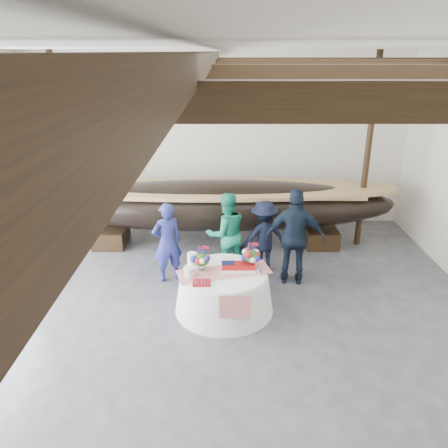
{
  "coord_description": "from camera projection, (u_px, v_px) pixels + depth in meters",
  "views": [
    {
      "loc": [
        0.18,
        -5.49,
        4.46
      ],
      "look_at": [
        0.2,
        2.86,
        1.14
      ],
      "focal_mm": 35.0,
      "sensor_mm": 36.0,
      "label": 1
    }
  ],
  "objects": [
    {
      "name": "guest_woman_blue",
      "position": [
        167.0,
        242.0,
        8.86
      ],
      "size": [
        0.73,
        0.63,
        1.69
      ],
      "primitive_type": "imported",
      "rotation": [
        0.0,
        0.0,
        3.58
      ],
      "color": "navy",
      "rests_on": "ground"
    },
    {
      "name": "guest_man_right",
      "position": [
        295.0,
        237.0,
        8.7
      ],
      "size": [
        1.23,
        0.65,
        2.0
      ],
      "primitive_type": "imported",
      "rotation": [
        0.0,
        0.0,
        3.0
      ],
      "color": "black",
      "rests_on": "ground"
    },
    {
      "name": "wall_back",
      "position": [
        216.0,
        141.0,
        11.5
      ],
      "size": [
        10.0,
        0.02,
        4.5
      ],
      "primitive_type": "cube",
      "color": "silver",
      "rests_on": "ground"
    },
    {
      "name": "ceiling",
      "position": [
        208.0,
        47.0,
        5.09
      ],
      "size": [
        10.0,
        12.0,
        0.01
      ],
      "primitive_type": "cube",
      "color": "white",
      "rests_on": "wall_back"
    },
    {
      "name": "guest_woman_teal",
      "position": [
        226.0,
        234.0,
        9.14
      ],
      "size": [
        1.04,
        0.91,
        1.79
      ],
      "primitive_type": "imported",
      "rotation": [
        0.0,
        0.0,
        3.45
      ],
      "color": "#1A8968",
      "rests_on": "ground"
    },
    {
      "name": "tabletop_items",
      "position": [
        224.0,
        261.0,
        7.88
      ],
      "size": [
        1.75,
        1.02,
        0.4
      ],
      "color": "#B41B12",
      "rests_on": "banquet_table"
    },
    {
      "name": "banquet_table",
      "position": [
        224.0,
        291.0,
        7.96
      ],
      "size": [
        1.8,
        1.8,
        0.77
      ],
      "color": "silver",
      "rests_on": "ground"
    },
    {
      "name": "pavilion_structure",
      "position": [
        210.0,
        87.0,
        5.99
      ],
      "size": [
        9.8,
        11.76,
        4.5
      ],
      "color": "black",
      "rests_on": "ground"
    },
    {
      "name": "longboat_display",
      "position": [
        216.0,
        205.0,
        10.47
      ],
      "size": [
        8.62,
        1.72,
        1.62
      ],
      "color": "black",
      "rests_on": "ground"
    },
    {
      "name": "guest_man_left",
      "position": [
        264.0,
        237.0,
        9.24
      ],
      "size": [
        1.15,
        0.84,
        1.59
      ],
      "primitive_type": "imported",
      "rotation": [
        0.0,
        0.0,
        3.41
      ],
      "color": "black",
      "rests_on": "ground"
    },
    {
      "name": "floor",
      "position": [
        212.0,
        361.0,
        6.75
      ],
      "size": [
        10.0,
        12.0,
        0.01
      ],
      "primitive_type": "cube",
      "color": "#3D3D42",
      "rests_on": "ground"
    }
  ]
}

